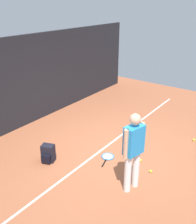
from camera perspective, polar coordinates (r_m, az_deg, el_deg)
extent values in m
plane|color=#9E5638|center=(6.69, 2.79, -8.68)|extent=(12.00, 12.00, 0.00)
cube|color=black|center=(8.02, -15.22, 6.80)|extent=(10.00, 0.10, 2.70)
cube|color=white|center=(6.78, 1.34, -8.12)|extent=(9.00, 0.05, 0.00)
cylinder|color=white|center=(5.40, 8.48, -12.47)|extent=(0.14, 0.14, 0.85)
cylinder|color=white|center=(5.25, 6.68, -13.53)|extent=(0.14, 0.14, 0.85)
cube|color=#268CD8|center=(4.93, 8.06, -6.25)|extent=(0.44, 0.31, 0.60)
sphere|color=#D8A884|center=(4.72, 8.36, -1.64)|extent=(0.22, 0.22, 0.22)
cylinder|color=#D8A884|center=(5.08, 9.73, -5.51)|extent=(0.09, 0.09, 0.62)
cylinder|color=#D8A884|center=(4.79, 6.26, -7.24)|extent=(0.09, 0.09, 0.62)
cylinder|color=black|center=(6.21, 1.36, -11.39)|extent=(0.30, 0.12, 0.03)
torus|color=#1E72BF|center=(6.45, 2.21, -9.93)|extent=(0.40, 0.40, 0.02)
cylinder|color=#B2B2B2|center=(6.45, 2.21, -9.93)|extent=(0.34, 0.34, 0.00)
cube|color=black|center=(6.31, -11.10, -9.02)|extent=(0.29, 0.35, 0.44)
cube|color=black|center=(6.25, -11.60, -10.30)|extent=(0.15, 0.23, 0.20)
sphere|color=#CCE033|center=(6.36, 9.47, -10.62)|extent=(0.07, 0.07, 0.07)
sphere|color=#CCE033|center=(7.58, 20.70, -5.86)|extent=(0.07, 0.07, 0.07)
sphere|color=#CCE033|center=(6.04, 11.74, -12.88)|extent=(0.07, 0.07, 0.07)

